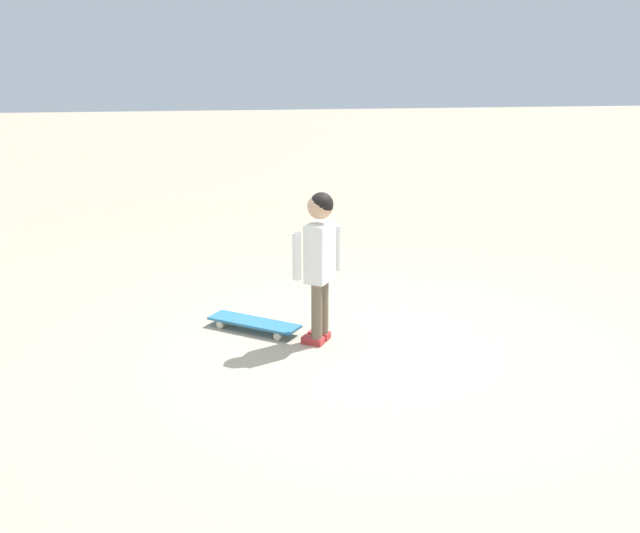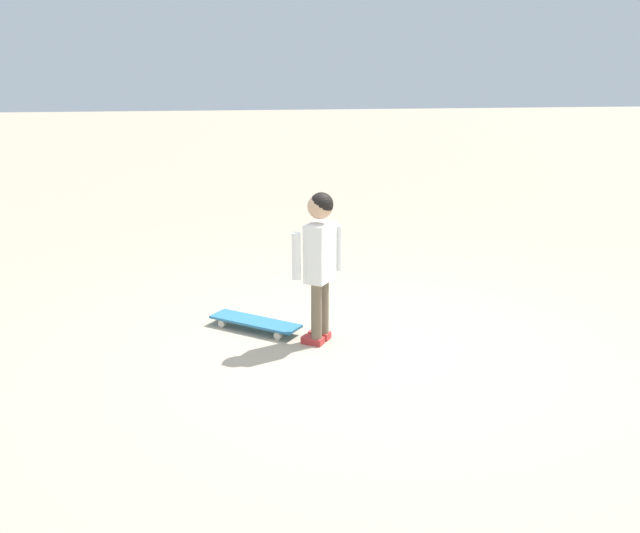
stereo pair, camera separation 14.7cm
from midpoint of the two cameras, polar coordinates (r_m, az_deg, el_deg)
ground_plane at (r=4.82m, az=4.28°, el=-6.71°), size 50.00×50.00×0.00m
child_person at (r=4.72m, az=0.88°, el=1.24°), size 0.28×0.37×1.06m
skateboard at (r=5.13m, az=-4.49°, el=-4.55°), size 0.58×0.67×0.07m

